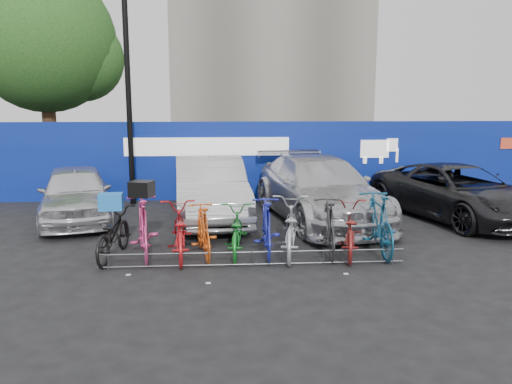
{
  "coord_description": "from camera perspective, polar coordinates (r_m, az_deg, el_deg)",
  "views": [
    {
      "loc": [
        -0.54,
        -9.32,
        2.95
      ],
      "look_at": [
        0.23,
        2.0,
        0.93
      ],
      "focal_mm": 35.0,
      "sensor_mm": 36.0,
      "label": 1
    }
  ],
  "objects": [
    {
      "name": "ground",
      "position": [
        9.79,
        -0.54,
        -7.42
      ],
      "size": [
        100.0,
        100.0,
        0.0
      ],
      "primitive_type": "plane",
      "color": "black",
      "rests_on": "ground"
    },
    {
      "name": "hoarding",
      "position": [
        15.43,
        -1.82,
        3.61
      ],
      "size": [
        22.0,
        0.18,
        2.4
      ],
      "color": "navy",
      "rests_on": "ground"
    },
    {
      "name": "tree",
      "position": [
        20.47,
        -22.42,
        15.32
      ],
      "size": [
        5.4,
        5.2,
        7.8
      ],
      "color": "#382314",
      "rests_on": "ground"
    },
    {
      "name": "lamppost",
      "position": [
        14.97,
        -14.38,
        11.03
      ],
      "size": [
        0.25,
        0.5,
        6.11
      ],
      "color": "black",
      "rests_on": "ground"
    },
    {
      "name": "bike_rack",
      "position": [
        9.17,
        -0.33,
        -7.58
      ],
      "size": [
        5.6,
        0.03,
        0.3
      ],
      "color": "#595B60",
      "rests_on": "ground"
    },
    {
      "name": "car_0",
      "position": [
        13.34,
        -19.9,
        -0.17
      ],
      "size": [
        2.69,
        4.45,
        1.42
      ],
      "primitive_type": "imported",
      "rotation": [
        0.0,
        0.0,
        0.26
      ],
      "color": "silver",
      "rests_on": "ground"
    },
    {
      "name": "car_1",
      "position": [
        12.77,
        -5.29,
        0.35
      ],
      "size": [
        2.12,
        4.96,
        1.59
      ],
      "primitive_type": "imported",
      "rotation": [
        0.0,
        0.0,
        0.09
      ],
      "color": "silver",
      "rests_on": "ground"
    },
    {
      "name": "car_2",
      "position": [
        12.76,
        7.21,
        0.36
      ],
      "size": [
        3.16,
        5.86,
        1.61
      ],
      "primitive_type": "imported",
      "rotation": [
        0.0,
        0.0,
        0.17
      ],
      "color": "silver",
      "rests_on": "ground"
    },
    {
      "name": "car_3",
      "position": [
        13.8,
        22.0,
        -0.01
      ],
      "size": [
        3.67,
        5.49,
        1.4
      ],
      "primitive_type": "imported",
      "rotation": [
        0.0,
        0.0,
        0.29
      ],
      "color": "black",
      "rests_on": "ground"
    },
    {
      "name": "bike_0",
      "position": [
        9.97,
        -16.07,
        -4.64
      ],
      "size": [
        0.83,
        1.88,
        0.96
      ],
      "primitive_type": "imported",
      "rotation": [
        0.0,
        0.0,
        3.03
      ],
      "color": "black",
      "rests_on": "ground"
    },
    {
      "name": "bike_1",
      "position": [
        9.92,
        -12.76,
        -3.89
      ],
      "size": [
        0.95,
        2.05,
        1.19
      ],
      "primitive_type": "imported",
      "rotation": [
        0.0,
        0.0,
        3.35
      ],
      "color": "#DF3C83",
      "rests_on": "ground"
    },
    {
      "name": "bike_2",
      "position": [
        9.73,
        -8.81,
        -4.49
      ],
      "size": [
        0.89,
        2.03,
        1.03
      ],
      "primitive_type": "imported",
      "rotation": [
        0.0,
        0.0,
        3.25
      ],
      "color": "red",
      "rests_on": "ground"
    },
    {
      "name": "bike_3",
      "position": [
        9.75,
        -6.05,
        -4.41
      ],
      "size": [
        0.77,
        1.77,
        1.03
      ],
      "primitive_type": "imported",
      "rotation": [
        0.0,
        0.0,
        3.31
      ],
      "color": "#DF5816",
      "rests_on": "ground"
    },
    {
      "name": "bike_4",
      "position": [
        9.82,
        -2.33,
        -4.53
      ],
      "size": [
        0.73,
        1.82,
        0.94
      ],
      "primitive_type": "imported",
      "rotation": [
        0.0,
        0.0,
        3.08
      ],
      "color": "#177D24",
      "rests_on": "ground"
    },
    {
      "name": "bike_5",
      "position": [
        9.8,
        1.22,
        -4.03
      ],
      "size": [
        0.57,
        1.86,
        1.11
      ],
      "primitive_type": "imported",
      "rotation": [
        0.0,
        0.0,
        3.12
      ],
      "color": "#2229AD",
      "rests_on": "ground"
    },
    {
      "name": "bike_6",
      "position": [
        9.8,
        3.87,
        -4.11
      ],
      "size": [
        1.03,
        2.17,
        1.09
      ],
      "primitive_type": "imported",
      "rotation": [
        0.0,
        0.0,
        2.99
      ],
      "color": "#A3A7AA",
      "rests_on": "ground"
    },
    {
      "name": "bike_7",
      "position": [
        9.94,
        8.3,
        -3.95
      ],
      "size": [
        0.69,
        1.88,
        1.11
      ],
      "primitive_type": "imported",
      "rotation": [
        0.0,
        0.0,
        3.05
      ],
      "color": "#28282A",
      "rests_on": "ground"
    },
    {
      "name": "bike_8",
      "position": [
        9.96,
        10.58,
        -4.24
      ],
      "size": [
        1.09,
        2.05,
        1.02
      ],
      "primitive_type": "imported",
      "rotation": [
        0.0,
        0.0,
        2.92
      ],
      "color": "maroon",
      "rests_on": "ground"
    },
    {
      "name": "bike_9",
      "position": [
        10.15,
        13.76,
        -3.5
      ],
      "size": [
        0.63,
        2.05,
        1.22
      ],
      "primitive_type": "imported",
      "rotation": [
        0.0,
        0.0,
        3.11
      ],
      "color": "navy",
      "rests_on": "ground"
    },
    {
      "name": "cargo_crate",
      "position": [
        9.83,
        -16.25,
        -1.07
      ],
      "size": [
        0.46,
        0.36,
        0.31
      ],
      "primitive_type": "cube",
      "rotation": [
        0.0,
        0.0,
        0.08
      ],
      "color": "blue",
      "rests_on": "bike_0"
    },
    {
      "name": "cargo_topcase",
      "position": [
        9.77,
        -12.93,
        0.35
      ],
      "size": [
        0.49,
        0.46,
        0.3
      ],
      "primitive_type": "cube",
      "rotation": [
        0.0,
        0.0,
        -0.28
      ],
      "color": "black",
      "rests_on": "bike_1"
    }
  ]
}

